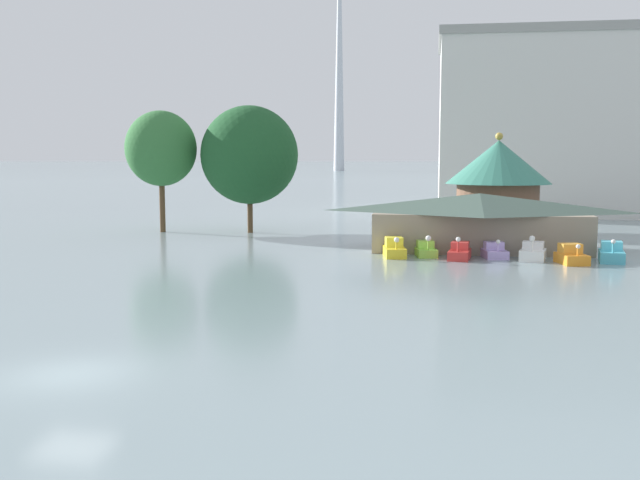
{
  "coord_description": "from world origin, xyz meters",
  "views": [
    {
      "loc": [
        11.43,
        -21.42,
        6.97
      ],
      "look_at": [
        5.79,
        14.98,
        2.76
      ],
      "focal_mm": 41.26,
      "sensor_mm": 36.0,
      "label": 1
    }
  ],
  "objects_px": {
    "pedal_boat_lime": "(426,250)",
    "background_building_block": "(566,125)",
    "green_roof_pavilion": "(498,181)",
    "shoreline_tree_tall_left": "(161,149)",
    "distant_broadcast_tower": "(339,21)",
    "boathouse": "(479,220)",
    "shoreline_tree_mid": "(249,155)",
    "pedal_boat_orange": "(571,256)",
    "pedal_boat_cyan": "(612,254)",
    "pedal_boat_yellow": "(394,249)",
    "pedal_boat_white": "(533,253)",
    "pedal_boat_red": "(460,252)",
    "pedal_boat_lavender": "(494,251)"
  },
  "relations": [
    {
      "from": "shoreline_tree_mid",
      "to": "background_building_block",
      "type": "distance_m",
      "value": 42.51
    },
    {
      "from": "pedal_boat_cyan",
      "to": "background_building_block",
      "type": "xyz_separation_m",
      "value": [
        3.89,
        42.19,
        10.17
      ]
    },
    {
      "from": "shoreline_tree_tall_left",
      "to": "background_building_block",
      "type": "distance_m",
      "value": 49.33
    },
    {
      "from": "pedal_boat_red",
      "to": "pedal_boat_cyan",
      "type": "relative_size",
      "value": 1.06
    },
    {
      "from": "pedal_boat_red",
      "to": "distant_broadcast_tower",
      "type": "distance_m",
      "value": 308.65
    },
    {
      "from": "shoreline_tree_tall_left",
      "to": "distant_broadcast_tower",
      "type": "relative_size",
      "value": 0.07
    },
    {
      "from": "pedal_boat_white",
      "to": "background_building_block",
      "type": "bearing_deg",
      "value": 179.87
    },
    {
      "from": "pedal_boat_yellow",
      "to": "pedal_boat_lavender",
      "type": "bearing_deg",
      "value": 83.7
    },
    {
      "from": "pedal_boat_cyan",
      "to": "green_roof_pavilion",
      "type": "distance_m",
      "value": 19.56
    },
    {
      "from": "pedal_boat_red",
      "to": "pedal_boat_cyan",
      "type": "distance_m",
      "value": 9.9
    },
    {
      "from": "pedal_boat_yellow",
      "to": "pedal_boat_orange",
      "type": "height_order",
      "value": "pedal_boat_yellow"
    },
    {
      "from": "pedal_boat_yellow",
      "to": "pedal_boat_lime",
      "type": "xyz_separation_m",
      "value": [
        2.17,
        0.47,
        -0.08
      ]
    },
    {
      "from": "pedal_boat_cyan",
      "to": "boathouse",
      "type": "relative_size",
      "value": 0.17
    },
    {
      "from": "pedal_boat_yellow",
      "to": "shoreline_tree_mid",
      "type": "distance_m",
      "value": 21.02
    },
    {
      "from": "green_roof_pavilion",
      "to": "shoreline_tree_tall_left",
      "type": "distance_m",
      "value": 30.9
    },
    {
      "from": "distant_broadcast_tower",
      "to": "shoreline_tree_mid",
      "type": "bearing_deg",
      "value": -84.3
    },
    {
      "from": "shoreline_tree_tall_left",
      "to": "boathouse",
      "type": "bearing_deg",
      "value": -17.4
    },
    {
      "from": "pedal_boat_orange",
      "to": "green_roof_pavilion",
      "type": "bearing_deg",
      "value": 176.83
    },
    {
      "from": "shoreline_tree_mid",
      "to": "pedal_boat_white",
      "type": "bearing_deg",
      "value": -32.37
    },
    {
      "from": "pedal_boat_cyan",
      "to": "boathouse",
      "type": "xyz_separation_m",
      "value": [
        -8.32,
        5.12,
        1.67
      ]
    },
    {
      "from": "pedal_boat_white",
      "to": "distant_broadcast_tower",
      "type": "relative_size",
      "value": 0.02
    },
    {
      "from": "pedal_boat_lavender",
      "to": "distant_broadcast_tower",
      "type": "xyz_separation_m",
      "value": [
        -48.99,
        296.36,
        68.81
      ]
    },
    {
      "from": "pedal_boat_lavender",
      "to": "pedal_boat_cyan",
      "type": "xyz_separation_m",
      "value": [
        7.52,
        -0.78,
        0.1
      ]
    },
    {
      "from": "pedal_boat_cyan",
      "to": "pedal_boat_lime",
      "type": "bearing_deg",
      "value": -84.88
    },
    {
      "from": "distant_broadcast_tower",
      "to": "boathouse",
      "type": "bearing_deg",
      "value": -80.63
    },
    {
      "from": "pedal_boat_lime",
      "to": "shoreline_tree_mid",
      "type": "distance_m",
      "value": 22.24
    },
    {
      "from": "pedal_boat_white",
      "to": "shoreline_tree_mid",
      "type": "distance_m",
      "value": 28.29
    },
    {
      "from": "pedal_boat_lime",
      "to": "distant_broadcast_tower",
      "type": "xyz_separation_m",
      "value": [
        -44.31,
        296.3,
        68.8
      ]
    },
    {
      "from": "distant_broadcast_tower",
      "to": "green_roof_pavilion",
      "type": "bearing_deg",
      "value": -79.73
    },
    {
      "from": "pedal_boat_lime",
      "to": "background_building_block",
      "type": "bearing_deg",
      "value": 148.66
    },
    {
      "from": "pedal_boat_lime",
      "to": "shoreline_tree_tall_left",
      "type": "xyz_separation_m",
      "value": [
        -24.23,
        13.08,
        7.19
      ]
    },
    {
      "from": "shoreline_tree_mid",
      "to": "shoreline_tree_tall_left",
      "type": "bearing_deg",
      "value": -174.75
    },
    {
      "from": "pedal_boat_red",
      "to": "green_roof_pavilion",
      "type": "xyz_separation_m",
      "value": [
        3.95,
        18.27,
        4.27
      ]
    },
    {
      "from": "pedal_boat_white",
      "to": "pedal_boat_cyan",
      "type": "height_order",
      "value": "pedal_boat_white"
    },
    {
      "from": "shoreline_tree_tall_left",
      "to": "distant_broadcast_tower",
      "type": "xyz_separation_m",
      "value": [
        -20.09,
        283.22,
        61.6
      ]
    },
    {
      "from": "pedal_boat_lime",
      "to": "shoreline_tree_mid",
      "type": "relative_size",
      "value": 0.22
    },
    {
      "from": "pedal_boat_orange",
      "to": "green_roof_pavilion",
      "type": "xyz_separation_m",
      "value": [
        -3.16,
        19.43,
        4.22
      ]
    },
    {
      "from": "boathouse",
      "to": "shoreline_tree_tall_left",
      "type": "distance_m",
      "value": 29.94
    },
    {
      "from": "pedal_boat_yellow",
      "to": "background_building_block",
      "type": "xyz_separation_m",
      "value": [
        18.25,
        41.82,
        10.19
      ]
    },
    {
      "from": "green_roof_pavilion",
      "to": "background_building_block",
      "type": "distance_m",
      "value": 26.64
    },
    {
      "from": "pedal_boat_white",
      "to": "distant_broadcast_tower",
      "type": "bearing_deg",
      "value": -158.35
    },
    {
      "from": "green_roof_pavilion",
      "to": "pedal_boat_yellow",
      "type": "bearing_deg",
      "value": -115.32
    },
    {
      "from": "pedal_boat_lavender",
      "to": "pedal_boat_orange",
      "type": "height_order",
      "value": "pedal_boat_orange"
    },
    {
      "from": "pedal_boat_yellow",
      "to": "distant_broadcast_tower",
      "type": "bearing_deg",
      "value": 178.3
    },
    {
      "from": "pedal_boat_red",
      "to": "pedal_boat_white",
      "type": "bearing_deg",
      "value": 97.8
    },
    {
      "from": "pedal_boat_yellow",
      "to": "shoreline_tree_mid",
      "type": "xyz_separation_m",
      "value": [
        -13.95,
        14.3,
        6.54
      ]
    },
    {
      "from": "pedal_boat_yellow",
      "to": "pedal_boat_lime",
      "type": "bearing_deg",
      "value": 92.42
    },
    {
      "from": "pedal_boat_lavender",
      "to": "shoreline_tree_mid",
      "type": "relative_size",
      "value": 0.21
    },
    {
      "from": "pedal_boat_red",
      "to": "background_building_block",
      "type": "distance_m",
      "value": 45.66
    },
    {
      "from": "distant_broadcast_tower",
      "to": "pedal_boat_red",
      "type": "bearing_deg",
      "value": -81.09
    }
  ]
}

